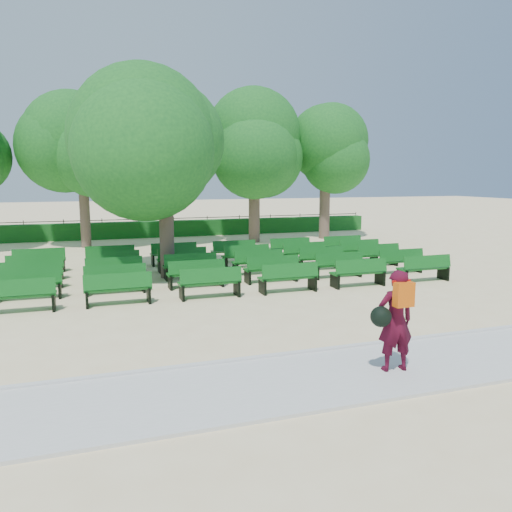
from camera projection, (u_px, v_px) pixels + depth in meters
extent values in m
plane|color=beige|center=(219.00, 288.00, 15.36)|extent=(120.00, 120.00, 0.00)
cube|color=silver|center=(329.00, 377.00, 8.43)|extent=(30.00, 2.20, 0.06)
cube|color=silver|center=(302.00, 353.00, 9.50)|extent=(30.00, 0.12, 0.10)
cube|color=#175C1D|center=(158.00, 229.00, 28.39)|extent=(26.00, 0.70, 0.90)
cube|color=#105C19|center=(223.00, 264.00, 17.07)|extent=(1.78, 0.59, 0.06)
cube|color=#105C19|center=(225.00, 258.00, 16.84)|extent=(1.76, 0.23, 0.41)
cylinder|color=brown|center=(167.00, 232.00, 16.74)|extent=(0.49, 0.49, 3.10)
ellipsoid|color=#1C6820|center=(164.00, 145.00, 16.29)|extent=(4.74, 4.74, 4.27)
imported|color=#42091B|center=(395.00, 321.00, 8.53)|extent=(0.68, 0.48, 1.77)
cube|color=#E4580C|center=(404.00, 294.00, 8.26)|extent=(0.33, 0.16, 0.41)
sphere|color=black|center=(381.00, 317.00, 8.35)|extent=(0.35, 0.35, 0.35)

